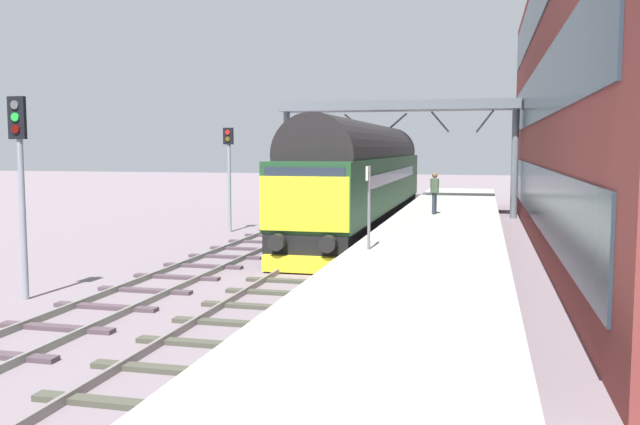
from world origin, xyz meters
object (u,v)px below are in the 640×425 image
platform_number_sign (369,195)px  waiting_passenger (435,189)px  signal_post_near (20,171)px  diesel_locomotive (363,175)px  signal_post_mid (229,167)px

platform_number_sign → waiting_passenger: 9.90m
signal_post_near → waiting_passenger: bearing=56.5°
diesel_locomotive → signal_post_mid: size_ratio=4.44×
diesel_locomotive → waiting_passenger: bearing=-23.2°
signal_post_near → signal_post_mid: signal_post_near is taller
signal_post_near → signal_post_mid: 13.45m
diesel_locomotive → signal_post_mid: 5.74m
diesel_locomotive → platform_number_sign: diesel_locomotive is taller
diesel_locomotive → signal_post_mid: (-5.63, -1.06, 0.29)m
signal_post_near → signal_post_mid: bearing=90.0°
signal_post_near → platform_number_sign: bearing=23.3°
diesel_locomotive → signal_post_mid: bearing=-169.4°
signal_post_near → platform_number_sign: (7.74, 3.33, -0.66)m
diesel_locomotive → waiting_passenger: diesel_locomotive is taller
signal_post_mid → platform_number_sign: (7.74, -10.12, -0.37)m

